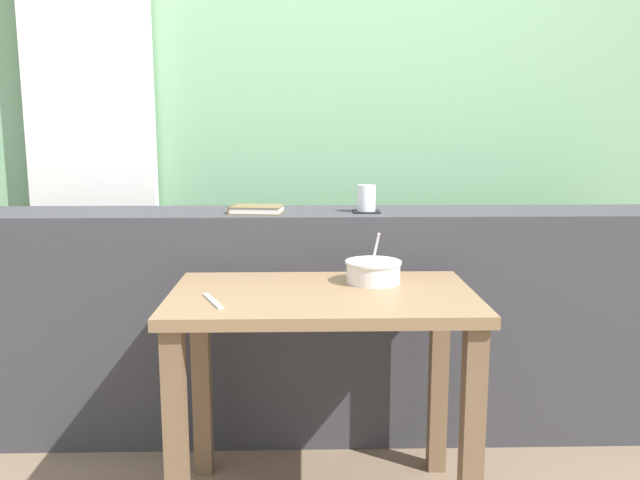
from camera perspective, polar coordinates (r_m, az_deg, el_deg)
The scene contains 9 objects.
outdoor_backdrop at distance 3.08m, azimuth -0.56°, elevation 13.51°, with size 4.80×0.08×2.80m, color #7AAD7F.
curtain_left_panel at distance 3.12m, azimuth -19.35°, elevation 10.16°, with size 0.56×0.06×2.50m, color white.
dark_console_ledge at distance 2.60m, azimuth -0.33°, elevation -7.18°, with size 2.80×0.37×0.88m, color #38383D.
breakfast_table at distance 2.03m, azimuth 0.21°, elevation -8.41°, with size 0.92×0.56×0.71m.
coaster_square at distance 2.47m, azimuth 4.04°, elevation 2.48°, with size 0.10×0.10×0.01m, color black.
juice_glass at distance 2.47m, azimuth 4.05°, elevation 3.58°, with size 0.07×0.07×0.10m.
closed_book at distance 2.46m, azimuth -5.56°, elevation 2.68°, with size 0.21×0.16×0.03m.
soup_bowl at distance 2.10m, azimuth 4.65°, elevation -2.74°, with size 0.18×0.18×0.17m.
fork_utensil at distance 1.90m, azimuth -9.31°, elevation -5.23°, with size 0.02×0.17×0.01m, color silver.
Camera 1 is at (-0.05, -1.93, 1.20)m, focal length 36.84 mm.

